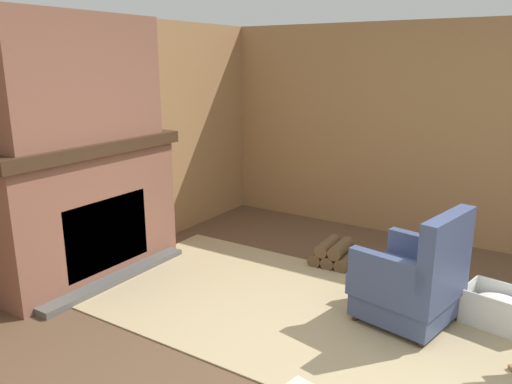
{
  "coord_description": "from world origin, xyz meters",
  "views": [
    {
      "loc": [
        1.1,
        -2.9,
        1.99
      ],
      "look_at": [
        -1.11,
        0.56,
        0.9
      ],
      "focal_mm": 35.0,
      "sensor_mm": 36.0,
      "label": 1
    }
  ],
  "objects": [
    {
      "name": "ground_plane",
      "position": [
        0.0,
        0.0,
        0.0
      ],
      "size": [
        14.0,
        14.0,
        0.0
      ],
      "primitive_type": "plane",
      "color": "brown"
    },
    {
      "name": "wood_panel_wall_left",
      "position": [
        -2.73,
        0.0,
        1.2
      ],
      "size": [
        0.06,
        6.0,
        2.4
      ],
      "color": "#9E7247",
      "rests_on": "ground"
    },
    {
      "name": "wood_panel_wall_back",
      "position": [
        0.03,
        2.73,
        1.21
      ],
      "size": [
        6.0,
        0.09,
        2.4
      ],
      "color": "#9E7247",
      "rests_on": "ground"
    },
    {
      "name": "fireplace_hearth",
      "position": [
        -2.51,
        0.0,
        0.64
      ],
      "size": [
        0.55,
        1.9,
        1.29
      ],
      "color": "brown",
      "rests_on": "ground"
    },
    {
      "name": "chimney_breast",
      "position": [
        -2.53,
        0.0,
        1.83
      ],
      "size": [
        0.3,
        1.58,
        1.09
      ],
      "color": "brown",
      "rests_on": "fireplace_hearth"
    },
    {
      "name": "area_rug",
      "position": [
        -0.39,
        0.4,
        0.01
      ],
      "size": [
        4.1,
        1.95,
        0.01
      ],
      "color": "tan",
      "rests_on": "ground"
    },
    {
      "name": "armchair",
      "position": [
        0.22,
        0.71,
        0.34
      ],
      "size": [
        0.79,
        0.8,
        0.93
      ],
      "rotation": [
        0.0,
        0.0,
        2.95
      ],
      "color": "#3D4C75",
      "rests_on": "ground"
    },
    {
      "name": "firewood_stack",
      "position": [
        -0.75,
        1.44,
        0.11
      ],
      "size": [
        0.43,
        0.41,
        0.25
      ],
      "rotation": [
        0.0,
        0.0,
        0.05
      ],
      "color": "brown",
      "rests_on": "ground"
    },
    {
      "name": "laundry_basket",
      "position": [
        0.82,
        1.03,
        0.14
      ],
      "size": [
        0.57,
        0.45,
        0.29
      ],
      "rotation": [
        0.0,
        0.0,
        -0.19
      ],
      "color": "white",
      "rests_on": "ground"
    },
    {
      "name": "oil_lamp_vase",
      "position": [
        -2.56,
        -0.72,
        1.39
      ],
      "size": [
        0.12,
        0.12,
        0.3
      ],
      "color": "silver",
      "rests_on": "fireplace_hearth"
    },
    {
      "name": "storage_case",
      "position": [
        -2.56,
        0.71,
        1.36
      ],
      "size": [
        0.16,
        0.24,
        0.16
      ],
      "color": "gray",
      "rests_on": "fireplace_hearth"
    },
    {
      "name": "decorative_plate_on_mantel",
      "position": [
        -2.58,
        0.01,
        1.43
      ],
      "size": [
        0.07,
        0.29,
        0.29
      ],
      "color": "gold",
      "rests_on": "fireplace_hearth"
    }
  ]
}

